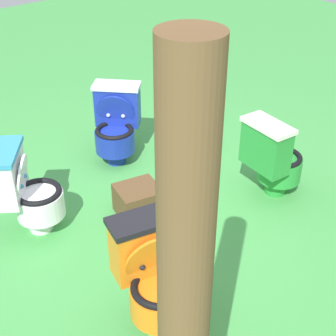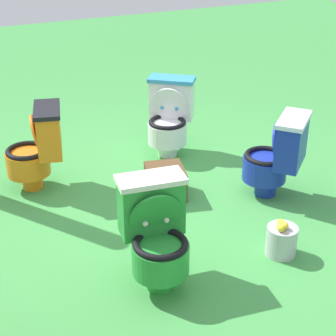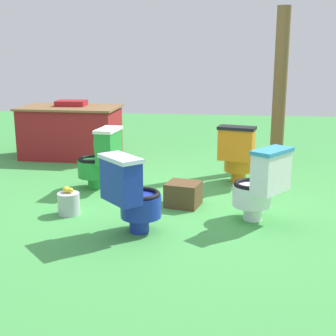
{
  "view_description": "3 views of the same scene",
  "coord_description": "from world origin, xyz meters",
  "px_view_note": "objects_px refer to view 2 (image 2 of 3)",
  "views": [
    {
      "loc": [
        2.02,
        2.48,
        2.49
      ],
      "look_at": [
        0.01,
        0.09,
        0.51
      ],
      "focal_mm": 52.66,
      "sensor_mm": 36.0,
      "label": 1
    },
    {
      "loc": [
        -3.7,
        1.55,
        2.39
      ],
      "look_at": [
        -0.23,
        -0.01,
        0.45
      ],
      "focal_mm": 60.61,
      "sensor_mm": 36.0,
      "label": 2
    },
    {
      "loc": [
        0.56,
        -4.93,
        1.62
      ],
      "look_at": [
        -0.01,
        -0.35,
        0.46
      ],
      "focal_mm": 51.01,
      "sensor_mm": 36.0,
      "label": 3
    }
  ],
  "objects_px": {
    "toilet_white": "(169,116)",
    "lemon_bucket": "(282,240)",
    "toilet_orange": "(38,148)",
    "small_crate": "(165,182)",
    "toilet_green": "(156,233)",
    "toilet_blue": "(277,156)"
  },
  "relations": [
    {
      "from": "small_crate",
      "to": "lemon_bucket",
      "type": "xyz_separation_m",
      "value": [
        -1.11,
        -0.41,
        -0.01
      ]
    },
    {
      "from": "toilet_blue",
      "to": "lemon_bucket",
      "type": "relative_size",
      "value": 2.63
    },
    {
      "from": "toilet_green",
      "to": "small_crate",
      "type": "bearing_deg",
      "value": -110.52
    },
    {
      "from": "small_crate",
      "to": "toilet_orange",
      "type": "bearing_deg",
      "value": 57.99
    },
    {
      "from": "small_crate",
      "to": "lemon_bucket",
      "type": "relative_size",
      "value": 1.23
    },
    {
      "from": "toilet_orange",
      "to": "toilet_white",
      "type": "bearing_deg",
      "value": -67.96
    },
    {
      "from": "toilet_green",
      "to": "toilet_white",
      "type": "distance_m",
      "value": 2.0
    },
    {
      "from": "toilet_green",
      "to": "lemon_bucket",
      "type": "bearing_deg",
      "value": -179.12
    },
    {
      "from": "toilet_orange",
      "to": "small_crate",
      "type": "bearing_deg",
      "value": -108.2
    },
    {
      "from": "small_crate",
      "to": "toilet_white",
      "type": "bearing_deg",
      "value": -26.5
    },
    {
      "from": "toilet_orange",
      "to": "toilet_green",
      "type": "relative_size",
      "value": 1.0
    },
    {
      "from": "toilet_white",
      "to": "lemon_bucket",
      "type": "xyz_separation_m",
      "value": [
        -1.88,
        -0.02,
        -0.26
      ]
    },
    {
      "from": "small_crate",
      "to": "toilet_green",
      "type": "bearing_deg",
      "value": 153.17
    },
    {
      "from": "toilet_orange",
      "to": "small_crate",
      "type": "distance_m",
      "value": 1.12
    },
    {
      "from": "toilet_white",
      "to": "lemon_bucket",
      "type": "bearing_deg",
      "value": 127.19
    },
    {
      "from": "toilet_blue",
      "to": "toilet_white",
      "type": "bearing_deg",
      "value": 68.23
    },
    {
      "from": "toilet_blue",
      "to": "small_crate",
      "type": "distance_m",
      "value": 0.95
    },
    {
      "from": "toilet_blue",
      "to": "lemon_bucket",
      "type": "bearing_deg",
      "value": -163.43
    },
    {
      "from": "toilet_blue",
      "to": "toilet_white",
      "type": "relative_size",
      "value": 1.0
    },
    {
      "from": "toilet_green",
      "to": "toilet_white",
      "type": "bearing_deg",
      "value": -110.38
    },
    {
      "from": "toilet_white",
      "to": "toilet_green",
      "type": "bearing_deg",
      "value": 99.74
    },
    {
      "from": "toilet_blue",
      "to": "small_crate",
      "type": "height_order",
      "value": "toilet_blue"
    }
  ]
}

